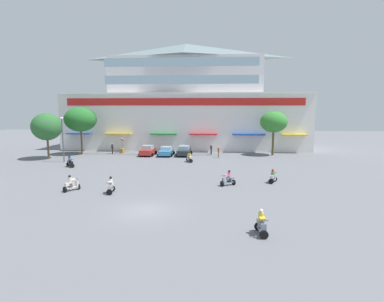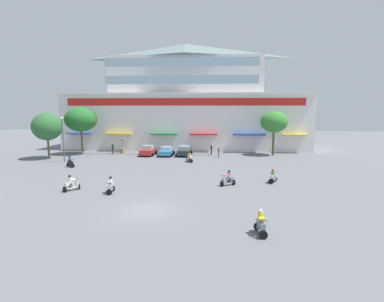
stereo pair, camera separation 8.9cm
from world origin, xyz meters
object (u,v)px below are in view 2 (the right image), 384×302
Objects in this scene: scooter_rider_3 at (228,179)px; pedestrian_1 at (113,148)px; parked_car_2 at (184,151)px; scooter_rider_2 at (190,158)px; pedestrian_2 at (219,151)px; plaza_tree_0 at (47,127)px; scooter_rider_5 at (71,184)px; parked_car_0 at (148,150)px; parked_car_1 at (166,151)px; pedestrian_0 at (211,149)px; streetlamp_near at (63,136)px; scooter_rider_6 at (273,177)px; scooter_rider_1 at (111,186)px; balloon_vendor_cart at (123,148)px; plaza_tree_1 at (274,122)px; scooter_rider_0 at (70,162)px; scooter_rider_4 at (261,224)px; plaza_tree_2 at (81,119)px.

pedestrian_1 is (-17.79, 19.08, 0.37)m from scooter_rider_3.
scooter_rider_3 is (6.00, -18.12, -0.16)m from parked_car_2.
pedestrian_2 reaches higher than scooter_rider_2.
plaza_tree_0 reaches higher than scooter_rider_5.
pedestrian_2 is (-0.64, 16.44, 0.35)m from scooter_rider_3.
parked_car_0 is 2.36× the size of pedestrian_2.
parked_car_2 reaches higher than scooter_rider_2.
pedestrian_0 is at bearing 15.65° from parked_car_1.
streetlamp_near reaches higher than pedestrian_2.
scooter_rider_6 is at bearing -70.87° from pedestrian_0.
parked_car_0 is at bearing 93.15° from scooter_rider_1.
balloon_vendor_cart reaches higher than parked_car_1.
plaza_tree_1 is at bearing 5.51° from parked_car_1.
parked_car_2 is 3.02× the size of scooter_rider_0.
parked_car_1 is at bearing 85.18° from scooter_rider_1.
pedestrian_2 is (-2.03, 27.91, 0.32)m from scooter_rider_4.
scooter_rider_2 is at bearing -151.53° from plaza_tree_1.
pedestrian_0 reaches higher than scooter_rider_3.
scooter_rider_0 is 0.95× the size of scooter_rider_4.
scooter_rider_2 is 0.24× the size of streetlamp_near.
scooter_rider_5 is 22.24m from pedestrian_1.
scooter_rider_0 is 0.87× the size of pedestrian_1.
pedestrian_0 is at bearing 67.70° from scooter_rider_2.
parked_car_0 is 20.84m from scooter_rider_5.
pedestrian_2 reaches higher than parked_car_2.
scooter_rider_2 is 1.00× the size of scooter_rider_5.
scooter_rider_3 reaches higher than scooter_rider_2.
plaza_tree_0 is 29.30m from scooter_rider_3.
scooter_rider_2 reaches higher than scooter_rider_1.
parked_car_2 is 11.84m from pedestrian_1.
scooter_rider_1 reaches higher than scooter_rider_6.
scooter_rider_0 reaches higher than scooter_rider_6.
pedestrian_1 reaches higher than scooter_rider_6.
scooter_rider_4 is 17.95m from scooter_rider_5.
pedestrian_0 is 0.26× the size of streetlamp_near.
plaza_tree_1 is (33.51, 5.60, 0.52)m from plaza_tree_0.
plaza_tree_0 is at bearing -166.65° from parked_car_1.
scooter_rider_4 is at bearing -70.78° from parked_car_1.
parked_car_1 is at bearing 116.38° from scooter_rider_3.
scooter_rider_6 is at bearing 17.31° from scooter_rider_3.
scooter_rider_6 is at bearing -45.21° from parked_car_0.
parked_car_0 is 21.18m from scooter_rider_1.
pedestrian_0 is at bearing 3.96° from plaza_tree_2.
parked_car_2 is 22.61m from scooter_rider_5.
scooter_rider_4 is (13.09, -29.25, -0.15)m from parked_car_0.
scooter_rider_1 reaches higher than scooter_rider_0.
parked_car_2 is 2.95× the size of scooter_rider_3.
plaza_tree_0 is 33.98m from plaza_tree_1.
pedestrian_2 is at bearing 92.23° from scooter_rider_3.
plaza_tree_2 reaches higher than pedestrian_1.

